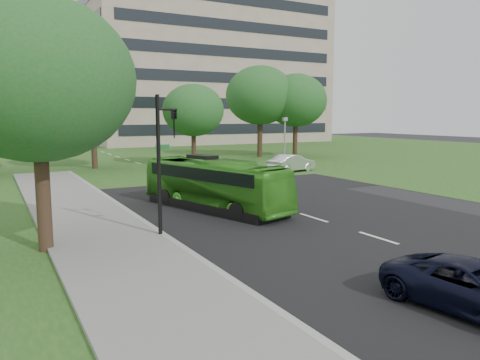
{
  "coord_description": "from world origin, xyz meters",
  "views": [
    {
      "loc": [
        -12.73,
        -14.64,
        4.59
      ],
      "look_at": [
        -2.45,
        4.45,
        1.6
      ],
      "focal_mm": 35.0,
      "sensor_mm": 36.0,
      "label": 1
    }
  ],
  "objects_px": {
    "tree_side_near": "(37,79)",
    "suv": "(475,287)",
    "tree_park_b": "(92,99)",
    "tree_park_c": "(193,110)",
    "sedan": "(291,163)",
    "traffic_light": "(163,155)",
    "office_building": "(207,70)",
    "camera_pole": "(285,135)",
    "tree_park_d": "(260,95)",
    "bus": "(214,185)",
    "tree_park_e": "(296,100)"
  },
  "relations": [
    {
      "from": "sedan",
      "to": "traffic_light",
      "type": "relative_size",
      "value": 0.82
    },
    {
      "from": "office_building",
      "to": "sedan",
      "type": "relative_size",
      "value": 9.1
    },
    {
      "from": "office_building",
      "to": "suv",
      "type": "relative_size",
      "value": 9.38
    },
    {
      "from": "tree_park_c",
      "to": "tree_park_d",
      "type": "bearing_deg",
      "value": 25.62
    },
    {
      "from": "tree_park_c",
      "to": "traffic_light",
      "type": "relative_size",
      "value": 1.4
    },
    {
      "from": "tree_park_d",
      "to": "sedan",
      "type": "relative_size",
      "value": 2.28
    },
    {
      "from": "tree_park_b",
      "to": "tree_park_d",
      "type": "xyz_separation_m",
      "value": [
        18.63,
        3.17,
        0.81
      ]
    },
    {
      "from": "office_building",
      "to": "tree_park_c",
      "type": "bearing_deg",
      "value": -116.19
    },
    {
      "from": "office_building",
      "to": "tree_side_near",
      "type": "xyz_separation_m",
      "value": [
        -33.17,
        -59.8,
        -6.74
      ]
    },
    {
      "from": "tree_park_c",
      "to": "sedan",
      "type": "relative_size",
      "value": 1.7
    },
    {
      "from": "tree_park_b",
      "to": "suv",
      "type": "xyz_separation_m",
      "value": [
        1.74,
        -35.12,
        -5.39
      ]
    },
    {
      "from": "tree_park_e",
      "to": "sedan",
      "type": "xyz_separation_m",
      "value": [
        -8.64,
        -11.85,
        -5.54
      ]
    },
    {
      "from": "camera_pole",
      "to": "tree_park_b",
      "type": "bearing_deg",
      "value": 155.75
    },
    {
      "from": "tree_park_b",
      "to": "sedan",
      "type": "relative_size",
      "value": 2.01
    },
    {
      "from": "tree_park_b",
      "to": "bus",
      "type": "xyz_separation_m",
      "value": [
        1.56,
        -21.16,
        -4.75
      ]
    },
    {
      "from": "sedan",
      "to": "traffic_light",
      "type": "xyz_separation_m",
      "value": [
        -16.15,
        -15.0,
        2.42
      ]
    },
    {
      "from": "camera_pole",
      "to": "bus",
      "type": "bearing_deg",
      "value": -132.89
    },
    {
      "from": "tree_park_b",
      "to": "tree_park_d",
      "type": "relative_size",
      "value": 0.88
    },
    {
      "from": "tree_side_near",
      "to": "sedan",
      "type": "relative_size",
      "value": 1.93
    },
    {
      "from": "bus",
      "to": "tree_park_d",
      "type": "bearing_deg",
      "value": 38.43
    },
    {
      "from": "office_building",
      "to": "bus",
      "type": "height_order",
      "value": "office_building"
    },
    {
      "from": "tree_park_c",
      "to": "bus",
      "type": "distance_m",
      "value": 21.16
    },
    {
      "from": "tree_park_d",
      "to": "camera_pole",
      "type": "height_order",
      "value": "tree_park_d"
    },
    {
      "from": "office_building",
      "to": "camera_pole",
      "type": "distance_m",
      "value": 44.56
    },
    {
      "from": "office_building",
      "to": "tree_side_near",
      "type": "relative_size",
      "value": 4.73
    },
    {
      "from": "tree_park_b",
      "to": "office_building",
      "type": "bearing_deg",
      "value": 52.63
    },
    {
      "from": "tree_park_b",
      "to": "camera_pole",
      "type": "xyz_separation_m",
      "value": [
        15.08,
        -7.12,
        -3.12
      ]
    },
    {
      "from": "tree_park_c",
      "to": "tree_side_near",
      "type": "bearing_deg",
      "value": -123.13
    },
    {
      "from": "tree_park_d",
      "to": "tree_park_e",
      "type": "bearing_deg",
      "value": -20.9
    },
    {
      "from": "tree_park_c",
      "to": "tree_park_d",
      "type": "relative_size",
      "value": 0.75
    },
    {
      "from": "tree_park_c",
      "to": "tree_park_e",
      "type": "xyz_separation_m",
      "value": [
        13.73,
        3.34,
        1.19
      ]
    },
    {
      "from": "traffic_light",
      "to": "camera_pole",
      "type": "height_order",
      "value": "traffic_light"
    },
    {
      "from": "tree_park_b",
      "to": "camera_pole",
      "type": "height_order",
      "value": "tree_park_b"
    },
    {
      "from": "tree_side_near",
      "to": "traffic_light",
      "type": "relative_size",
      "value": 1.58
    },
    {
      "from": "tree_park_b",
      "to": "camera_pole",
      "type": "distance_m",
      "value": 16.96
    },
    {
      "from": "office_building",
      "to": "tree_park_b",
      "type": "height_order",
      "value": "office_building"
    },
    {
      "from": "sedan",
      "to": "tree_park_c",
      "type": "bearing_deg",
      "value": 16.2
    },
    {
      "from": "tree_park_b",
      "to": "tree_park_e",
      "type": "distance_m",
      "value": 22.48
    },
    {
      "from": "tree_park_d",
      "to": "camera_pole",
      "type": "bearing_deg",
      "value": -109.06
    },
    {
      "from": "office_building",
      "to": "traffic_light",
      "type": "distance_m",
      "value": 67.25
    },
    {
      "from": "camera_pole",
      "to": "tree_park_c",
      "type": "bearing_deg",
      "value": 140.3
    },
    {
      "from": "tree_park_b",
      "to": "suv",
      "type": "relative_size",
      "value": 2.08
    },
    {
      "from": "tree_park_b",
      "to": "suv",
      "type": "distance_m",
      "value": 35.57
    },
    {
      "from": "tree_side_near",
      "to": "suv",
      "type": "xyz_separation_m",
      "value": [
        8.31,
        -10.16,
        -5.16
      ]
    },
    {
      "from": "office_building",
      "to": "tree_park_e",
      "type": "relative_size",
      "value": 4.35
    },
    {
      "from": "tree_park_d",
      "to": "bus",
      "type": "bearing_deg",
      "value": -125.05
    },
    {
      "from": "tree_park_b",
      "to": "camera_pole",
      "type": "bearing_deg",
      "value": -25.27
    },
    {
      "from": "camera_pole",
      "to": "sedan",
      "type": "bearing_deg",
      "value": -112.6
    },
    {
      "from": "sedan",
      "to": "suv",
      "type": "xyz_separation_m",
      "value": [
        -12.03,
        -25.0,
        -0.13
      ]
    },
    {
      "from": "camera_pole",
      "to": "tree_park_d",
      "type": "bearing_deg",
      "value": 71.96
    }
  ]
}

